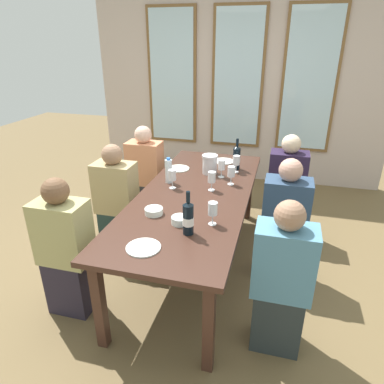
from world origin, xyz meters
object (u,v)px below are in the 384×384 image
object	(u,v)px
dining_table	(194,201)
tasting_bowl_1	(180,220)
seated_person_0	(146,177)
seated_person_2	(117,203)
wine_glass_0	(236,161)
wine_glass_2	(172,176)
wine_bottle_0	(236,158)
seated_person_5	(281,282)
wine_glass_4	(231,172)
seated_person_1	(286,189)
wine_glass_1	(213,210)
water_bottle	(169,171)
metal_pitcher	(210,164)
wine_glass_5	(212,178)
seated_person_4	(66,251)
wine_bottle_1	(188,218)
white_plate_0	(143,248)
white_plate_1	(178,169)
seated_person_3	(284,224)
tasting_bowl_0	(154,211)
white_plate_2	(224,161)
wine_glass_3	(222,166)

from	to	relation	value
dining_table	tasting_bowl_1	xyz separation A→B (m)	(0.03, -0.54, 0.10)
seated_person_0	seated_person_2	world-z (taller)	same
wine_glass_0	tasting_bowl_1	bearing A→B (deg)	-101.66
dining_table	wine_glass_2	distance (m)	0.30
wine_bottle_0	seated_person_5	bearing A→B (deg)	-70.28
wine_glass_4	seated_person_1	bearing A→B (deg)	45.87
dining_table	wine_glass_1	distance (m)	0.58
seated_person_5	wine_glass_0	bearing A→B (deg)	110.51
wine_glass_0	wine_glass_4	distance (m)	0.33
wine_glass_4	seated_person_2	xyz separation A→B (m)	(-1.05, -0.25, -0.33)
wine_glass_4	water_bottle	bearing A→B (deg)	-169.93
metal_pitcher	seated_person_2	bearing A→B (deg)	-149.47
wine_glass_5	seated_person_4	size ratio (longest dim) A/B	0.16
water_bottle	wine_glass_5	size ratio (longest dim) A/B	1.38
wine_bottle_1	seated_person_2	size ratio (longest dim) A/B	0.28
wine_glass_5	dining_table	bearing A→B (deg)	-140.47
wine_glass_1	wine_bottle_1	bearing A→B (deg)	-128.17
white_plate_0	wine_bottle_0	size ratio (longest dim) A/B	0.71
metal_pitcher	wine_glass_5	bearing A→B (deg)	-75.35
white_plate_1	seated_person_3	distance (m)	1.22
wine_glass_4	seated_person_4	bearing A→B (deg)	-134.07
metal_pitcher	wine_glass_5	distance (m)	0.42
white_plate_0	water_bottle	distance (m)	1.12
metal_pitcher	water_bottle	bearing A→B (deg)	-134.13
white_plate_1	wine_glass_5	xyz separation A→B (m)	(0.44, -0.44, 0.12)
tasting_bowl_1	seated_person_5	world-z (taller)	seated_person_5
seated_person_3	wine_glass_0	bearing A→B (deg)	131.92
seated_person_2	wine_glass_2	bearing A→B (deg)	2.38
wine_glass_4	seated_person_1	world-z (taller)	seated_person_1
white_plate_1	water_bottle	world-z (taller)	water_bottle
wine_bottle_0	seated_person_2	bearing A→B (deg)	-147.20
seated_person_4	tasting_bowl_0	bearing A→B (deg)	31.27
tasting_bowl_1	seated_person_0	bearing A→B (deg)	121.85
wine_bottle_0	wine_glass_2	xyz separation A→B (m)	(-0.48, -0.64, -0.00)
dining_table	white_plate_1	distance (m)	0.64
wine_bottle_0	tasting_bowl_1	size ratio (longest dim) A/B	2.54
wine_glass_5	seated_person_4	distance (m)	1.32
tasting_bowl_0	wine_glass_1	size ratio (longest dim) A/B	0.80
white_plate_1	white_plate_2	distance (m)	0.54
white_plate_0	white_plate_2	distance (m)	1.82
wine_glass_5	seated_person_4	world-z (taller)	seated_person_4
tasting_bowl_0	wine_glass_2	xyz separation A→B (m)	(-0.02, 0.51, 0.10)
white_plate_1	seated_person_5	xyz separation A→B (m)	(1.09, -1.30, -0.22)
wine_glass_3	tasting_bowl_1	bearing A→B (deg)	-97.02
white_plate_1	seated_person_5	distance (m)	1.71
wine_glass_3	wine_glass_4	bearing A→B (deg)	-52.83
white_plate_0	wine_glass_4	distance (m)	1.26
dining_table	seated_person_5	bearing A→B (deg)	-43.94
metal_pitcher	wine_bottle_0	distance (m)	0.31
wine_glass_2	seated_person_3	xyz separation A→B (m)	(1.00, -0.02, -0.34)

